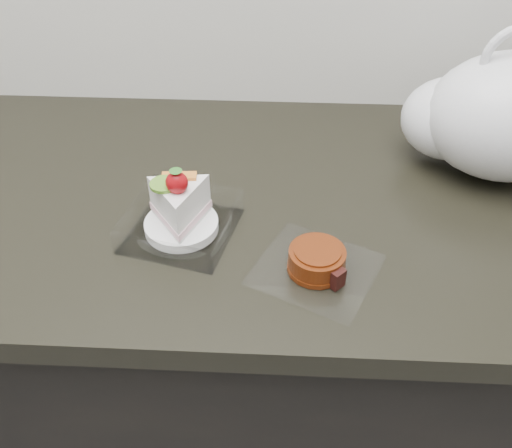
# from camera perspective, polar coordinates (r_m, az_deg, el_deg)

# --- Properties ---
(counter) EXTENTS (2.04, 0.64, 0.90)m
(counter) POSITION_cam_1_polar(r_m,az_deg,el_deg) (1.26, -5.83, -13.17)
(counter) COLOR black
(counter) RESTS_ON ground
(cake_tray) EXTENTS (0.18, 0.18, 0.12)m
(cake_tray) POSITION_cam_1_polar(r_m,az_deg,el_deg) (0.84, -7.58, 0.91)
(cake_tray) COLOR white
(cake_tray) RESTS_ON counter
(mooncake_wrap) EXTENTS (0.21, 0.20, 0.04)m
(mooncake_wrap) POSITION_cam_1_polar(r_m,az_deg,el_deg) (0.79, 6.14, -3.84)
(mooncake_wrap) COLOR white
(mooncake_wrap) RESTS_ON counter
(plastic_bag) EXTENTS (0.33, 0.25, 0.26)m
(plastic_bag) POSITION_cam_1_polar(r_m,az_deg,el_deg) (1.01, 23.20, 9.88)
(plastic_bag) COLOR white
(plastic_bag) RESTS_ON counter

